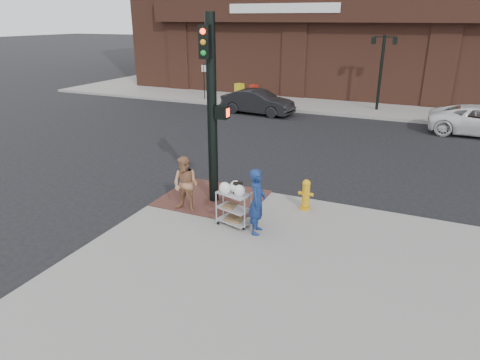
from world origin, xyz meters
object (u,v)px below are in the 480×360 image
at_px(woman_blue, 257,201).
at_px(fire_hydrant, 306,194).
at_px(traffic_signal_pole, 212,107).
at_px(sedan_dark, 258,102).
at_px(utility_cart, 234,205).
at_px(lamp_post, 382,65).
at_px(pedestrian_tan, 186,184).

xyz_separation_m(woman_blue, fire_hydrant, (0.70, 1.75, -0.37)).
relative_size(traffic_signal_pole, sedan_dark, 1.24).
xyz_separation_m(woman_blue, utility_cart, (-0.68, 0.15, -0.29)).
relative_size(woman_blue, utility_cart, 1.42).
relative_size(sedan_dark, utility_cart, 3.55).
relative_size(lamp_post, fire_hydrant, 4.66).
bearing_deg(traffic_signal_pole, woman_blue, -35.25).
bearing_deg(traffic_signal_pole, pedestrian_tan, -112.33).
bearing_deg(pedestrian_tan, utility_cart, -6.99).
height_order(lamp_post, woman_blue, lamp_post).
height_order(lamp_post, traffic_signal_pole, traffic_signal_pole).
bearing_deg(woman_blue, utility_cart, 67.83).
bearing_deg(fire_hydrant, utility_cart, -130.90).
relative_size(lamp_post, sedan_dark, 0.99).
bearing_deg(fire_hydrant, woman_blue, -111.91).
xyz_separation_m(lamp_post, pedestrian_tan, (-2.85, -16.13, -1.71)).
height_order(lamp_post, sedan_dark, lamp_post).
bearing_deg(fire_hydrant, traffic_signal_pole, -169.36).
bearing_deg(utility_cart, pedestrian_tan, 171.32).
distance_m(woman_blue, fire_hydrant, 1.92).
bearing_deg(sedan_dark, woman_blue, -152.80).
xyz_separation_m(utility_cart, fire_hydrant, (1.39, 1.60, -0.08)).
distance_m(traffic_signal_pole, woman_blue, 2.90).
xyz_separation_m(lamp_post, fire_hydrant, (0.04, -14.75, -2.03)).
relative_size(lamp_post, traffic_signal_pole, 0.80).
distance_m(sedan_dark, utility_cart, 13.95).
relative_size(utility_cart, fire_hydrant, 1.33).
bearing_deg(utility_cart, traffic_signal_pole, 134.99).
height_order(woman_blue, sedan_dark, woman_blue).
height_order(woman_blue, utility_cart, woman_blue).
bearing_deg(fire_hydrant, pedestrian_tan, -154.56).
relative_size(pedestrian_tan, fire_hydrant, 1.76).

